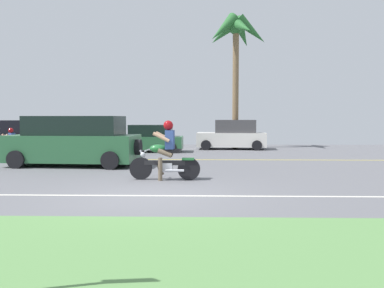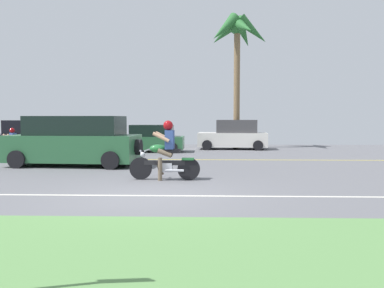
{
  "view_description": "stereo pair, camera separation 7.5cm",
  "coord_description": "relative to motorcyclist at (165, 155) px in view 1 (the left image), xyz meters",
  "views": [
    {
      "loc": [
        1.25,
        -9.05,
        1.78
      ],
      "look_at": [
        0.93,
        3.24,
        0.98
      ],
      "focal_mm": 37.4,
      "sensor_mm": 36.0,
      "label": 1
    },
    {
      "loc": [
        1.33,
        -9.05,
        1.78
      ],
      "look_at": [
        0.93,
        3.24,
        0.98
      ],
      "focal_mm": 37.4,
      "sensor_mm": 36.0,
      "label": 2
    }
  ],
  "objects": [
    {
      "name": "ground",
      "position": [
        -0.18,
        0.64,
        -0.74
      ],
      "size": [
        56.0,
        30.0,
        0.04
      ],
      "primitive_type": "cube",
      "color": "slate"
    },
    {
      "name": "parked_car_0",
      "position": [
        -8.2,
        9.46,
        0.05
      ],
      "size": [
        4.44,
        2.04,
        1.67
      ],
      "color": "#232328",
      "rests_on": "ground"
    },
    {
      "name": "suv_nearby",
      "position": [
        -3.73,
        3.36,
        0.18
      ],
      "size": [
        5.03,
        2.45,
        1.86
      ],
      "color": "#2D663D",
      "rests_on": "ground"
    },
    {
      "name": "lane_line_far",
      "position": [
        -0.18,
        5.63,
        -0.72
      ],
      "size": [
        50.4,
        0.12,
        0.01
      ],
      "primitive_type": "cube",
      "color": "yellow",
      "rests_on": "ground"
    },
    {
      "name": "lane_line_near",
      "position": [
        -0.18,
        -2.37,
        -0.72
      ],
      "size": [
        50.4,
        0.12,
        0.01
      ],
      "primitive_type": "cube",
      "color": "silver",
      "rests_on": "ground"
    },
    {
      "name": "palm_tree_0",
      "position": [
        3.06,
        12.57,
        5.82
      ],
      "size": [
        3.83,
        3.95,
        7.91
      ],
      "color": "brown",
      "rests_on": "ground"
    },
    {
      "name": "motorcyclist_distant",
      "position": [
        -7.41,
        5.89,
        -0.15
      ],
      "size": [
        0.95,
        1.39,
        1.35
      ],
      "color": "black",
      "rests_on": "ground"
    },
    {
      "name": "motorcyclist",
      "position": [
        0.0,
        0.0,
        0.0
      ],
      "size": [
        2.05,
        0.67,
        1.71
      ],
      "color": "black",
      "rests_on": "ground"
    },
    {
      "name": "parked_car_2",
      "position": [
        2.8,
        11.55,
        0.05
      ],
      "size": [
        4.02,
        2.06,
        1.68
      ],
      "color": "white",
      "rests_on": "ground"
    },
    {
      "name": "grass_median",
      "position": [
        -0.18,
        -6.46,
        -0.69
      ],
      "size": [
        56.0,
        3.8,
        0.06
      ],
      "primitive_type": "cube",
      "color": "#5B8C4C",
      "rests_on": "ground"
    },
    {
      "name": "parked_car_1",
      "position": [
        -1.82,
        9.62,
        -0.05
      ],
      "size": [
        3.81,
        1.84,
        1.43
      ],
      "color": "#2D663D",
      "rests_on": "ground"
    }
  ]
}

